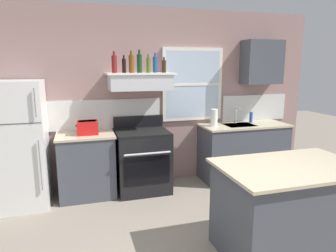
{
  "coord_description": "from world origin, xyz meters",
  "views": [
    {
      "loc": [
        -1.1,
        -2.37,
        1.84
      ],
      "look_at": [
        -0.05,
        1.2,
        1.1
      ],
      "focal_mm": 32.32,
      "sensor_mm": 36.0,
      "label": 1
    }
  ],
  "objects_px": {
    "refrigerator": "(18,145)",
    "toaster": "(87,127)",
    "bottle_red_label_wine": "(114,64)",
    "bottle_dark_green_wine": "(139,63)",
    "bottle_blue_liqueur": "(155,64)",
    "dish_soap_bottle": "(251,117)",
    "stove_range": "(143,160)",
    "kitchen_island": "(289,209)",
    "bottle_olive_oil_square": "(148,65)",
    "bottle_brown_stout": "(164,66)",
    "bottle_amber_wine": "(131,64)",
    "paper_towel_roll": "(214,118)",
    "bottle_balsamic_dark": "(124,65)"
  },
  "relations": [
    {
      "from": "toaster",
      "to": "bottle_olive_oil_square",
      "type": "bearing_deg",
      "value": 3.94
    },
    {
      "from": "refrigerator",
      "to": "toaster",
      "type": "xyz_separation_m",
      "value": [
        0.88,
        0.02,
        0.18
      ]
    },
    {
      "from": "bottle_balsamic_dark",
      "to": "paper_towel_roll",
      "type": "height_order",
      "value": "bottle_balsamic_dark"
    },
    {
      "from": "stove_range",
      "to": "bottle_blue_liqueur",
      "type": "bearing_deg",
      "value": 23.22
    },
    {
      "from": "bottle_red_label_wine",
      "to": "bottle_dark_green_wine",
      "type": "relative_size",
      "value": 0.92
    },
    {
      "from": "bottle_balsamic_dark",
      "to": "kitchen_island",
      "type": "bearing_deg",
      "value": -56.71
    },
    {
      "from": "bottle_red_label_wine",
      "to": "paper_towel_roll",
      "type": "distance_m",
      "value": 1.73
    },
    {
      "from": "paper_towel_roll",
      "to": "dish_soap_bottle",
      "type": "bearing_deg",
      "value": 7.89
    },
    {
      "from": "stove_range",
      "to": "bottle_balsamic_dark",
      "type": "relative_size",
      "value": 4.5
    },
    {
      "from": "bottle_amber_wine",
      "to": "bottle_olive_oil_square",
      "type": "distance_m",
      "value": 0.25
    },
    {
      "from": "bottle_red_label_wine",
      "to": "bottle_amber_wine",
      "type": "distance_m",
      "value": 0.24
    },
    {
      "from": "toaster",
      "to": "stove_range",
      "type": "xyz_separation_m",
      "value": [
        0.76,
        0.0,
        -0.54
      ]
    },
    {
      "from": "bottle_balsamic_dark",
      "to": "bottle_olive_oil_square",
      "type": "xyz_separation_m",
      "value": [
        0.35,
        0.01,
        0.01
      ]
    },
    {
      "from": "refrigerator",
      "to": "kitchen_island",
      "type": "distance_m",
      "value": 3.34
    },
    {
      "from": "bottle_blue_liqueur",
      "to": "dish_soap_bottle",
      "type": "xyz_separation_m",
      "value": [
        1.65,
        0.04,
        -0.86
      ]
    },
    {
      "from": "refrigerator",
      "to": "dish_soap_bottle",
      "type": "distance_m",
      "value": 3.54
    },
    {
      "from": "refrigerator",
      "to": "bottle_balsamic_dark",
      "type": "distance_m",
      "value": 1.75
    },
    {
      "from": "bottle_dark_green_wine",
      "to": "kitchen_island",
      "type": "height_order",
      "value": "bottle_dark_green_wine"
    },
    {
      "from": "bottle_brown_stout",
      "to": "bottle_red_label_wine",
      "type": "bearing_deg",
      "value": 179.8
    },
    {
      "from": "bottle_red_label_wine",
      "to": "bottle_olive_oil_square",
      "type": "bearing_deg",
      "value": -0.41
    },
    {
      "from": "paper_towel_roll",
      "to": "dish_soap_bottle",
      "type": "distance_m",
      "value": 0.73
    },
    {
      "from": "stove_range",
      "to": "bottle_blue_liqueur",
      "type": "height_order",
      "value": "bottle_blue_liqueur"
    },
    {
      "from": "bottle_brown_stout",
      "to": "paper_towel_roll",
      "type": "bearing_deg",
      "value": -1.52
    },
    {
      "from": "bottle_red_label_wine",
      "to": "kitchen_island",
      "type": "height_order",
      "value": "bottle_red_label_wine"
    },
    {
      "from": "toaster",
      "to": "bottle_brown_stout",
      "type": "bearing_deg",
      "value": 3.17
    },
    {
      "from": "stove_range",
      "to": "paper_towel_roll",
      "type": "relative_size",
      "value": 4.04
    },
    {
      "from": "refrigerator",
      "to": "bottle_blue_liqueur",
      "type": "height_order",
      "value": "bottle_blue_liqueur"
    },
    {
      "from": "bottle_amber_wine",
      "to": "kitchen_island",
      "type": "relative_size",
      "value": 0.22
    },
    {
      "from": "bottle_red_label_wine",
      "to": "bottle_brown_stout",
      "type": "xyz_separation_m",
      "value": [
        0.71,
        -0.0,
        -0.03
      ]
    },
    {
      "from": "bottle_olive_oil_square",
      "to": "kitchen_island",
      "type": "distance_m",
      "value": 2.6
    },
    {
      "from": "refrigerator",
      "to": "bottle_balsamic_dark",
      "type": "relative_size",
      "value": 6.87
    },
    {
      "from": "refrigerator",
      "to": "paper_towel_roll",
      "type": "relative_size",
      "value": 6.16
    },
    {
      "from": "toaster",
      "to": "kitchen_island",
      "type": "height_order",
      "value": "toaster"
    },
    {
      "from": "toaster",
      "to": "stove_range",
      "type": "relative_size",
      "value": 0.27
    },
    {
      "from": "bottle_red_label_wine",
      "to": "bottle_dark_green_wine",
      "type": "distance_m",
      "value": 0.35
    },
    {
      "from": "bottle_amber_wine",
      "to": "bottle_blue_liqueur",
      "type": "height_order",
      "value": "bottle_amber_wine"
    },
    {
      "from": "bottle_dark_green_wine",
      "to": "bottle_brown_stout",
      "type": "relative_size",
      "value": 1.46
    },
    {
      "from": "bottle_dark_green_wine",
      "to": "bottle_blue_liqueur",
      "type": "height_order",
      "value": "bottle_dark_green_wine"
    },
    {
      "from": "kitchen_island",
      "to": "bottle_amber_wine",
      "type": "bearing_deg",
      "value": 121.09
    },
    {
      "from": "bottle_blue_liqueur",
      "to": "stove_range",
      "type": "bearing_deg",
      "value": -156.78
    },
    {
      "from": "kitchen_island",
      "to": "dish_soap_bottle",
      "type": "bearing_deg",
      "value": 68.49
    },
    {
      "from": "bottle_olive_oil_square",
      "to": "paper_towel_roll",
      "type": "relative_size",
      "value": 0.97
    },
    {
      "from": "bottle_dark_green_wine",
      "to": "bottle_blue_liqueur",
      "type": "bearing_deg",
      "value": 7.76
    },
    {
      "from": "bottle_red_label_wine",
      "to": "bottle_brown_stout",
      "type": "distance_m",
      "value": 0.71
    },
    {
      "from": "stove_range",
      "to": "dish_soap_bottle",
      "type": "height_order",
      "value": "same"
    },
    {
      "from": "toaster",
      "to": "bottle_red_label_wine",
      "type": "bearing_deg",
      "value": 9.06
    },
    {
      "from": "stove_range",
      "to": "paper_towel_roll",
      "type": "bearing_deg",
      "value": 1.85
    },
    {
      "from": "bottle_amber_wine",
      "to": "toaster",
      "type": "bearing_deg",
      "value": -175.23
    },
    {
      "from": "stove_range",
      "to": "bottle_brown_stout",
      "type": "bearing_deg",
      "value": 9.5
    },
    {
      "from": "refrigerator",
      "to": "stove_range",
      "type": "relative_size",
      "value": 1.53
    }
  ]
}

